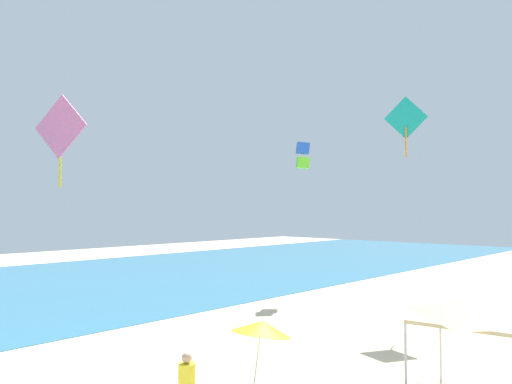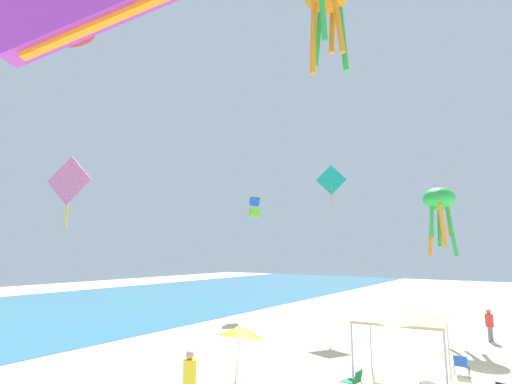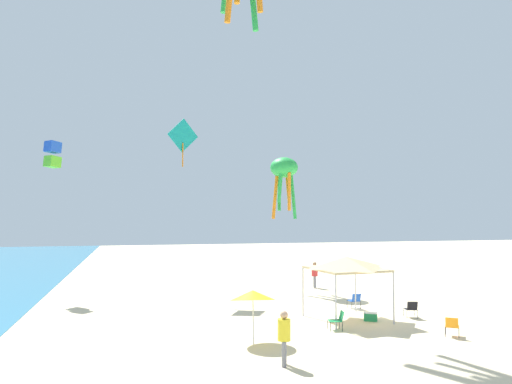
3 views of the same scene
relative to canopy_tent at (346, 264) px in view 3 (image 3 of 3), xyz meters
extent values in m
cube|color=beige|center=(1.02, -2.34, -2.71)|extent=(120.00, 120.00, 0.10)
cylinder|color=#B7B7BC|center=(-1.41, -1.69, -1.48)|extent=(0.07, 0.07, 2.35)
cylinder|color=#B7B7BC|center=(1.79, -1.29, -1.48)|extent=(0.07, 0.07, 2.35)
cylinder|color=#B7B7BC|center=(-1.79, 1.29, -1.48)|extent=(0.07, 0.07, 2.35)
cylinder|color=#B7B7BC|center=(1.41, 1.69, -1.48)|extent=(0.07, 0.07, 2.35)
cube|color=#D1B784|center=(0.00, 0.00, -0.25)|extent=(3.66, 3.47, 0.10)
pyramid|color=#D1B784|center=(0.00, 0.00, 0.06)|extent=(3.58, 3.40, 0.53)
cylinder|color=silver|center=(-3.21, 5.32, -1.65)|extent=(0.39, 0.10, 2.02)
cone|color=yellow|center=(-3.04, 5.30, -0.83)|extent=(1.87, 1.83, 0.73)
cylinder|color=black|center=(2.90, -1.82, -2.46)|extent=(0.02, 0.02, 0.40)
cylinder|color=black|center=(2.87, -1.30, -2.46)|extent=(0.02, 0.02, 0.40)
cylinder|color=black|center=(2.38, -1.85, -2.46)|extent=(0.02, 0.02, 0.40)
cylinder|color=black|center=(2.35, -1.33, -2.46)|extent=(0.02, 0.02, 0.40)
cube|color=blue|center=(2.62, -1.57, -2.26)|extent=(0.55, 0.55, 0.03)
cube|color=blue|center=(2.33, -1.59, -2.05)|extent=(0.16, 0.50, 0.41)
cylinder|color=black|center=(-0.02, -3.57, -2.46)|extent=(0.02, 0.02, 0.40)
cylinder|color=black|center=(0.10, -3.06, -2.46)|extent=(0.02, 0.02, 0.40)
cylinder|color=black|center=(-0.52, -3.45, -2.46)|extent=(0.02, 0.02, 0.40)
cylinder|color=black|center=(-0.41, -2.94, -2.46)|extent=(0.02, 0.02, 0.40)
cube|color=black|center=(-0.21, -3.26, -2.26)|extent=(0.63, 0.63, 0.03)
cube|color=black|center=(-0.49, -3.19, -2.05)|extent=(0.24, 0.51, 0.41)
cylinder|color=black|center=(-3.94, -3.27, -2.46)|extent=(0.02, 0.02, 0.40)
cylinder|color=black|center=(-3.63, -2.85, -2.46)|extent=(0.02, 0.02, 0.40)
cylinder|color=black|center=(-4.36, -2.96, -2.46)|extent=(0.02, 0.02, 0.40)
cylinder|color=black|center=(-4.05, -2.54, -2.46)|extent=(0.02, 0.02, 0.40)
cube|color=orange|center=(-3.99, -2.91, -2.26)|extent=(0.73, 0.73, 0.03)
cube|color=orange|center=(-4.23, -2.73, -2.05)|extent=(0.40, 0.48, 0.41)
cylinder|color=black|center=(-1.54, 1.58, -2.46)|extent=(0.02, 0.02, 0.40)
cylinder|color=black|center=(-2.05, 1.65, -2.46)|extent=(0.02, 0.02, 0.40)
cylinder|color=black|center=(-1.62, 1.06, -2.46)|extent=(0.02, 0.02, 0.40)
cylinder|color=black|center=(-2.13, 1.14, -2.46)|extent=(0.02, 0.02, 0.40)
cube|color=#198C4C|center=(-1.84, 1.36, -2.26)|extent=(0.59, 0.59, 0.03)
cube|color=#198C4C|center=(-1.88, 1.07, -2.05)|extent=(0.51, 0.20, 0.41)
cube|color=#1E8C4C|center=(-0.50, -0.99, -2.48)|extent=(0.65, 0.72, 0.36)
cube|color=white|center=(-0.50, -0.99, -2.28)|extent=(0.67, 0.74, 0.04)
cylinder|color=slate|center=(-6.35, 5.03, -2.25)|extent=(0.16, 0.16, 0.82)
cylinder|color=slate|center=(-6.05, 4.93, -2.25)|extent=(0.16, 0.16, 0.82)
cylinder|color=yellow|center=(-6.20, 4.98, -1.48)|extent=(0.43, 0.43, 0.71)
sphere|color=tan|center=(-6.20, 4.98, -0.99)|extent=(0.27, 0.27, 0.27)
cylinder|color=slate|center=(10.24, -2.17, -2.26)|extent=(0.16, 0.16, 0.80)
cylinder|color=slate|center=(9.94, -2.09, -2.26)|extent=(0.16, 0.16, 0.80)
cylinder|color=red|center=(10.09, -2.13, -1.51)|extent=(0.42, 0.42, 0.70)
sphere|color=#A87A56|center=(10.09, -2.13, -1.03)|extent=(0.26, 0.26, 0.26)
ellipsoid|color=green|center=(10.22, -0.01, 5.53)|extent=(1.89, 1.89, 1.38)
cylinder|color=green|center=(9.77, 0.41, 4.15)|extent=(0.37, 0.36, 2.02)
cylinder|color=orange|center=(9.63, -0.19, 3.87)|extent=(0.46, 0.30, 2.57)
cylinder|color=green|center=(10.08, -0.60, 3.59)|extent=(0.29, 0.52, 3.12)
cylinder|color=orange|center=(10.66, -0.43, 4.15)|extent=(0.37, 0.36, 2.02)
cylinder|color=green|center=(10.80, 0.17, 3.87)|extent=(0.46, 0.30, 2.57)
cylinder|color=orange|center=(10.35, 0.58, 3.59)|extent=(0.29, 0.52, 3.12)
cube|color=blue|center=(11.64, 14.97, 6.64)|extent=(1.14, 1.14, 0.76)
cube|color=#66D82D|center=(11.64, 14.97, 5.70)|extent=(1.14, 1.14, 0.76)
cube|color=teal|center=(9.73, 6.89, 7.39)|extent=(0.85, 2.04, 2.17)
cylinder|color=orange|center=(9.73, 6.89, 6.14)|extent=(0.08, 0.08, 1.54)
camera|label=1|loc=(-14.46, -5.01, 2.75)|focal=35.67mm
camera|label=2|loc=(-15.53, -4.08, 2.24)|focal=26.80mm
camera|label=3|loc=(-22.32, 9.85, 2.36)|focal=35.17mm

